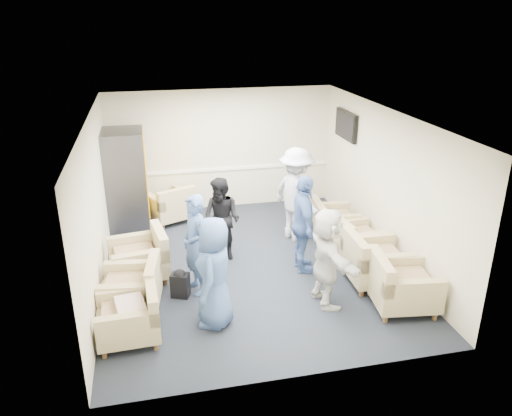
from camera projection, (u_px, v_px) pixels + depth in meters
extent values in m
plane|color=black|center=(249.00, 265.00, 8.96)|extent=(6.00, 6.00, 0.00)
plane|color=silver|center=(248.00, 116.00, 7.96)|extent=(6.00, 6.00, 0.00)
cube|color=beige|center=(222.00, 150.00, 11.18)|extent=(5.00, 0.02, 2.70)
cube|color=beige|center=(301.00, 282.00, 5.74)|extent=(5.00, 0.02, 2.70)
cube|color=beige|center=(95.00, 206.00, 7.96)|extent=(0.02, 6.00, 2.70)
cube|color=beige|center=(385.00, 184.00, 8.97)|extent=(0.02, 6.00, 2.70)
cube|color=white|center=(222.00, 169.00, 11.33)|extent=(4.98, 0.04, 0.06)
cube|color=black|center=(346.00, 125.00, 10.33)|extent=(0.07, 1.00, 0.58)
cube|color=black|center=(344.00, 125.00, 10.32)|extent=(0.01, 0.92, 0.50)
cube|color=#4A4A51|center=(347.00, 132.00, 10.39)|extent=(0.04, 0.10, 0.25)
cube|color=tan|center=(128.00, 323.00, 6.87)|extent=(0.86, 0.86, 0.27)
cube|color=#947651|center=(127.00, 312.00, 6.80)|extent=(0.60, 0.56, 0.10)
cube|color=tan|center=(152.00, 299.00, 6.83)|extent=(0.17, 0.83, 0.39)
cube|color=tan|center=(130.00, 294.00, 7.54)|extent=(0.99, 0.99, 0.29)
cube|color=#947651|center=(129.00, 283.00, 7.47)|extent=(0.68, 0.64, 0.10)
cube|color=tan|center=(153.00, 273.00, 7.43)|extent=(0.27, 0.88, 0.41)
cube|color=tan|center=(139.00, 264.00, 8.43)|extent=(1.03, 1.03, 0.30)
cube|color=#947651|center=(138.00, 253.00, 8.36)|extent=(0.71, 0.68, 0.11)
cube|color=tan|center=(160.00, 241.00, 8.42)|extent=(0.28, 0.92, 0.43)
cube|color=tan|center=(403.00, 291.00, 7.61)|extent=(1.04, 1.04, 0.30)
cube|color=#947651|center=(404.00, 279.00, 7.53)|extent=(0.71, 0.68, 0.11)
cube|color=tan|center=(380.00, 270.00, 7.44)|extent=(0.27, 0.94, 0.43)
cube|color=tan|center=(376.00, 267.00, 8.31)|extent=(0.97, 0.97, 0.31)
cube|color=#947651|center=(377.00, 255.00, 8.23)|extent=(0.67, 0.63, 0.11)
cube|color=tan|center=(355.00, 248.00, 8.10)|extent=(0.18, 0.95, 0.44)
cube|color=tan|center=(357.00, 242.00, 9.31)|extent=(0.84, 0.84, 0.25)
cube|color=#947651|center=(358.00, 234.00, 9.25)|extent=(0.58, 0.55, 0.09)
cube|color=tan|center=(343.00, 229.00, 9.10)|extent=(0.21, 0.77, 0.36)
cube|color=tan|center=(334.00, 225.00, 9.99)|extent=(0.90, 0.90, 0.27)
cube|color=#947651|center=(334.00, 217.00, 9.92)|extent=(0.62, 0.58, 0.10)
cube|color=tan|center=(318.00, 211.00, 9.83)|extent=(0.21, 0.84, 0.39)
cube|color=tan|center=(170.00, 209.00, 10.79)|extent=(1.14, 1.14, 0.28)
cube|color=#947651|center=(169.00, 201.00, 10.71)|extent=(0.76, 0.78, 0.10)
cube|color=tan|center=(177.00, 199.00, 10.39)|extent=(0.85, 0.48, 0.41)
cube|color=#4A4A51|center=(126.00, 180.00, 10.19)|extent=(0.81, 0.98, 2.06)
cube|color=orange|center=(146.00, 174.00, 10.24)|extent=(0.02, 0.83, 1.65)
cube|color=black|center=(150.00, 213.00, 10.56)|extent=(0.02, 0.49, 0.13)
cube|color=black|center=(180.00, 285.00, 7.92)|extent=(0.33, 0.29, 0.40)
sphere|color=black|center=(180.00, 275.00, 7.86)|extent=(0.20, 0.20, 0.20)
cube|color=beige|center=(130.00, 307.00, 6.79)|extent=(0.45, 0.55, 0.14)
imported|color=#415F9C|center=(214.00, 273.00, 7.03)|extent=(0.76, 0.93, 1.65)
imported|color=#415F9C|center=(195.00, 245.00, 7.85)|extent=(0.56, 0.69, 1.65)
imported|color=black|center=(222.00, 219.00, 8.98)|extent=(0.94, 0.92, 1.52)
imported|color=white|center=(296.00, 195.00, 9.68)|extent=(1.11, 1.38, 1.86)
imported|color=#415F9C|center=(303.00, 224.00, 8.49)|extent=(0.51, 1.05, 1.74)
imported|color=silver|center=(327.00, 257.00, 7.54)|extent=(0.53, 1.49, 1.58)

